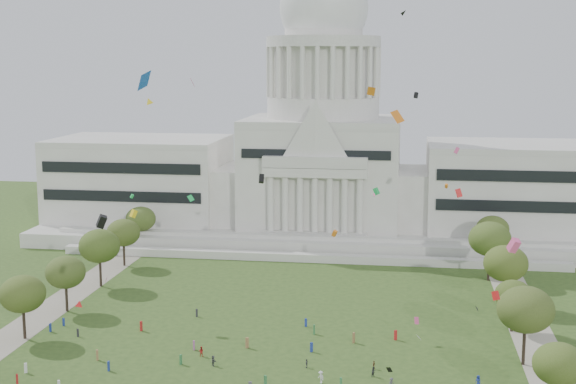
# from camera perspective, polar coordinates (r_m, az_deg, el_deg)

# --- Properties ---
(capitol) EXTENTS (160.00, 64.50, 91.30)m
(capitol) POSITION_cam_1_polar(r_m,az_deg,el_deg) (232.11, 2.47, 2.31)
(capitol) COLOR beige
(capitol) RESTS_ON ground
(path_left) EXTENTS (8.00, 160.00, 0.04)m
(path_left) POSITION_cam_1_polar(r_m,az_deg,el_deg) (169.99, -17.18, -8.44)
(path_left) COLOR gray
(path_left) RESTS_ON ground
(path_right) EXTENTS (8.00, 160.00, 0.04)m
(path_right) POSITION_cam_1_polar(r_m,az_deg,el_deg) (156.05, 17.15, -10.04)
(path_right) COLOR gray
(path_right) RESTS_ON ground
(row_tree_r_1) EXTENTS (7.58, 7.58, 10.78)m
(row_tree_r_1) POSITION_cam_1_polar(r_m,az_deg,el_deg) (123.76, 18.72, -11.53)
(row_tree_r_1) COLOR black
(row_tree_r_1) RESTS_ON ground
(row_tree_l_2) EXTENTS (8.42, 8.42, 11.97)m
(row_tree_l_2) POSITION_cam_1_polar(r_m,az_deg,el_deg) (155.42, -18.36, -6.90)
(row_tree_l_2) COLOR black
(row_tree_l_2) RESTS_ON ground
(row_tree_r_2) EXTENTS (9.55, 9.55, 13.58)m
(row_tree_r_2) POSITION_cam_1_polar(r_m,az_deg,el_deg) (140.69, 16.55, -8.02)
(row_tree_r_2) COLOR black
(row_tree_r_2) RESTS_ON ground
(row_tree_l_3) EXTENTS (8.12, 8.12, 11.55)m
(row_tree_l_3) POSITION_cam_1_polar(r_m,az_deg,el_deg) (169.53, -15.55, -5.52)
(row_tree_l_3) COLOR black
(row_tree_l_3) RESTS_ON ground
(row_tree_r_3) EXTENTS (7.01, 7.01, 9.98)m
(row_tree_r_3) POSITION_cam_1_polar(r_m,az_deg,el_deg) (157.63, 15.72, -7.08)
(row_tree_r_3) COLOR black
(row_tree_r_3) RESTS_ON ground
(row_tree_l_4) EXTENTS (9.29, 9.29, 13.21)m
(row_tree_l_4) POSITION_cam_1_polar(r_m,az_deg,el_deg) (185.79, -13.26, -3.76)
(row_tree_l_4) COLOR black
(row_tree_l_4) RESTS_ON ground
(row_tree_r_4) EXTENTS (9.19, 9.19, 13.06)m
(row_tree_r_4) POSITION_cam_1_polar(r_m,az_deg,el_deg) (172.00, 15.23, -4.93)
(row_tree_r_4) COLOR black
(row_tree_r_4) RESTS_ON ground
(row_tree_l_5) EXTENTS (8.33, 8.33, 11.85)m
(row_tree_l_5) POSITION_cam_1_polar(r_m,az_deg,el_deg) (203.33, -11.63, -2.85)
(row_tree_l_5) COLOR black
(row_tree_l_5) RESTS_ON ground
(row_tree_r_5) EXTENTS (9.82, 9.82, 13.96)m
(row_tree_r_5) POSITION_cam_1_polar(r_m,az_deg,el_deg) (191.21, 14.16, -3.26)
(row_tree_r_5) COLOR black
(row_tree_r_5) RESTS_ON ground
(row_tree_l_6) EXTENTS (8.19, 8.19, 11.64)m
(row_tree_l_6) POSITION_cam_1_polar(r_m,az_deg,el_deg) (220.63, -10.43, -1.90)
(row_tree_l_6) COLOR black
(row_tree_l_6) RESTS_ON ground
(row_tree_r_6) EXTENTS (8.42, 8.42, 11.97)m
(row_tree_r_6) POSITION_cam_1_polar(r_m,az_deg,el_deg) (209.21, 14.34, -2.59)
(row_tree_r_6) COLOR black
(row_tree_r_6) RESTS_ON ground
(person_0) EXTENTS (1.10, 1.05, 1.90)m
(person_0) POSITION_cam_1_polar(r_m,az_deg,el_deg) (132.68, 13.37, -12.95)
(person_0) COLOR navy
(person_0) RESTS_ON ground
(person_2) EXTENTS (0.90, 0.96, 1.68)m
(person_2) POSITION_cam_1_polar(r_m,az_deg,el_deg) (133.83, 6.12, -12.59)
(person_2) COLOR #26262B
(person_2) RESTS_ON ground
(person_3) EXTENTS (1.36, 1.40, 2.00)m
(person_3) POSITION_cam_1_polar(r_m,az_deg,el_deg) (130.78, 2.35, -13.01)
(person_3) COLOR silver
(person_3) RESTS_ON ground
(person_4) EXTENTS (0.55, 0.92, 1.52)m
(person_4) POSITION_cam_1_polar(r_m,az_deg,el_deg) (136.71, 1.34, -12.09)
(person_4) COLOR #4C4C51
(person_4) RESTS_ON ground
(person_5) EXTENTS (1.52, 1.77, 1.82)m
(person_5) POSITION_cam_1_polar(r_m,az_deg,el_deg) (137.98, -5.34, -11.86)
(person_5) COLOR #4C4C51
(person_5) RESTS_ON ground
(person_8) EXTENTS (0.88, 0.57, 1.76)m
(person_8) POSITION_cam_1_polar(r_m,az_deg,el_deg) (142.39, -6.19, -11.20)
(person_8) COLOR #B21E1E
(person_8) RESTS_ON ground
(person_9) EXTENTS (1.20, 1.14, 1.69)m
(person_9) POSITION_cam_1_polar(r_m,az_deg,el_deg) (129.92, 7.37, -13.31)
(person_9) COLOR #4C4C51
(person_9) RESTS_ON ground
(person_10) EXTENTS (0.74, 0.96, 1.45)m
(person_10) POSITION_cam_1_polar(r_m,az_deg,el_deg) (136.94, 6.12, -12.12)
(person_10) COLOR olive
(person_10) RESTS_ON ground
(distant_crowd) EXTENTS (65.13, 39.16, 1.94)m
(distant_crowd) POSITION_cam_1_polar(r_m,az_deg,el_deg) (142.75, -6.32, -11.14)
(distant_crowd) COLOR silver
(distant_crowd) RESTS_ON ground
(kite_swarm) EXTENTS (86.39, 102.75, 64.91)m
(kite_swarm) POSITION_cam_1_polar(r_m,az_deg,el_deg) (124.02, -0.84, -0.14)
(kite_swarm) COLOR orange
(kite_swarm) RESTS_ON ground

